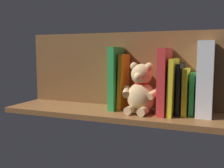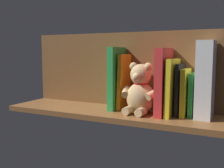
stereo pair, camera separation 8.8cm
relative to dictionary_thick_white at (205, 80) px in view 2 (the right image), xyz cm
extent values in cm
cube|color=brown|center=(37.08, 3.23, -15.42)|extent=(92.69, 26.29, 2.20)
cube|color=brown|center=(37.08, -7.66, 2.34)|extent=(92.69, 1.50, 33.32)
cube|color=silver|center=(0.00, 0.00, 0.00)|extent=(5.82, 12.83, 28.63)
cube|color=green|center=(4.56, -1.20, -6.09)|extent=(1.81, 10.63, 16.45)
cube|color=yellow|center=(7.08, -0.04, -5.23)|extent=(1.77, 12.94, 18.18)
cube|color=black|center=(9.40, -0.42, -4.32)|extent=(1.37, 12.20, 20.00)
cube|color=yellow|center=(11.83, 1.48, -3.32)|extent=(2.39, 15.98, 22.02)
cube|color=red|center=(15.13, 1.76, -1.32)|extent=(3.13, 16.56, 25.99)
ellipsoid|color=tan|center=(24.20, 3.49, -8.13)|extent=(12.75, 11.64, 12.37)
sphere|color=tan|center=(24.20, 3.49, 1.24)|extent=(8.50, 8.50, 8.50)
sphere|color=tan|center=(21.03, 3.81, 4.43)|extent=(3.29, 3.29, 3.29)
sphere|color=tan|center=(27.38, 3.17, 4.43)|extent=(3.29, 3.29, 3.29)
sphere|color=#DBB77F|center=(24.57, 7.09, 0.60)|extent=(3.29, 3.29, 3.29)
cylinder|color=tan|center=(18.51, 5.62, -5.97)|extent=(5.25, 6.73, 4.58)
cylinder|color=tan|center=(30.21, 4.44, -5.97)|extent=(4.31, 6.60, 4.58)
cylinder|color=tan|center=(21.96, 9.00, -12.67)|extent=(3.73, 4.95, 3.29)
cylinder|color=tan|center=(27.50, 8.45, -12.67)|extent=(3.73, 4.95, 3.29)
torus|color=red|center=(24.20, 3.49, -2.14)|extent=(6.18, 6.18, 0.97)
cube|color=orange|center=(33.47, -1.07, -2.51)|extent=(2.46, 10.88, 23.65)
cube|color=green|center=(36.36, 0.14, -1.01)|extent=(2.71, 13.32, 26.61)
camera|label=1|loc=(-4.60, 107.20, 9.83)|focal=42.85mm
camera|label=2|loc=(-12.66, 103.60, 9.83)|focal=42.85mm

